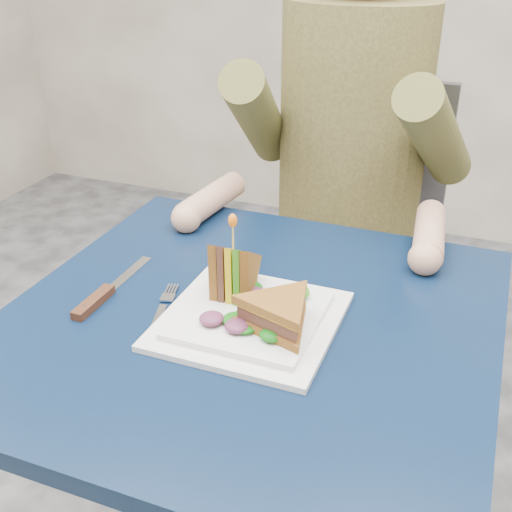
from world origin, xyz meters
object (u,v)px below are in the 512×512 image
at_px(fork, 160,315).
at_px(knife, 100,297).
at_px(chair, 353,235).
at_px(diner, 353,104).
at_px(sandwich_upright, 234,274).
at_px(plate, 250,318).
at_px(table, 250,357).
at_px(sandwich_flat, 279,314).

bearing_deg(fork, knife, 175.50).
xyz_separation_m(chair, diner, (-0.00, -0.11, 0.37)).
bearing_deg(chair, sandwich_upright, -92.99).
xyz_separation_m(chair, fork, (-0.13, -0.78, 0.19)).
bearing_deg(plate, chair, 90.69).
xyz_separation_m(table, knife, (-0.24, -0.04, 0.09)).
distance_m(fork, knife, 0.11).
xyz_separation_m(chair, knife, (-0.24, -0.77, 0.20)).
height_order(diner, sandwich_upright, diner).
distance_m(chair, sandwich_upright, 0.75).
bearing_deg(sandwich_flat, table, 145.32).
bearing_deg(sandwich_upright, diner, 86.44).
bearing_deg(plate, knife, -174.22).
height_order(chair, sandwich_flat, chair).
bearing_deg(plate, sandwich_flat, -24.44).
xyz_separation_m(sandwich_flat, knife, (-0.31, -0.00, -0.04)).
xyz_separation_m(chair, sandwich_flat, (0.06, -0.77, 0.23)).
bearing_deg(chair, knife, -107.42).
distance_m(plate, fork, 0.14).
bearing_deg(sandwich_upright, table, -34.97).
distance_m(table, chair, 0.74).
height_order(sandwich_flat, knife, sandwich_flat).
distance_m(diner, fork, 0.71).
relative_size(table, plate, 2.88).
height_order(chair, sandwich_upright, chair).
bearing_deg(chair, sandwich_flat, -85.27).
height_order(chair, fork, chair).
xyz_separation_m(sandwich_upright, knife, (-0.21, -0.07, -0.05)).
xyz_separation_m(plate, knife, (-0.25, -0.03, -0.00)).
height_order(chair, diner, diner).
bearing_deg(knife, sandwich_upright, 18.88).
bearing_deg(sandwich_upright, plate, -44.51).
distance_m(plate, knife, 0.25).
height_order(diner, fork, diner).
relative_size(chair, sandwich_upright, 6.29).
bearing_deg(fork, table, 22.65).
height_order(table, plate, plate).
relative_size(diner, fork, 4.22).
xyz_separation_m(table, sandwich_flat, (0.06, -0.04, 0.12)).
bearing_deg(chair, table, -90.00).
bearing_deg(knife, table, 10.45).
relative_size(sandwich_flat, sandwich_upright, 1.18).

